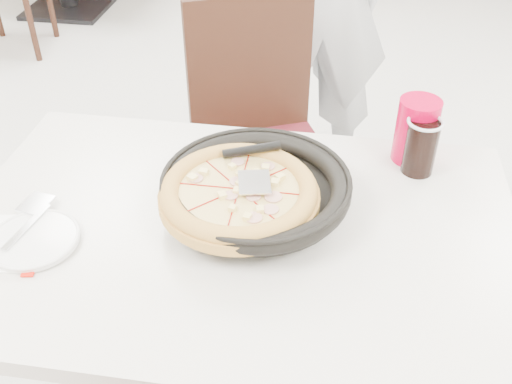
# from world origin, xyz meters

# --- Properties ---
(floor) EXTENTS (7.00, 7.00, 0.00)m
(floor) POSITION_xyz_m (0.00, 0.00, 0.00)
(floor) COLOR #A8A8A4
(floor) RESTS_ON ground
(main_table) EXTENTS (1.23, 0.84, 0.75)m
(main_table) POSITION_xyz_m (-0.20, -0.55, 0.38)
(main_table) COLOR beige
(main_table) RESTS_ON floor
(chair_far) EXTENTS (0.56, 0.56, 0.95)m
(chair_far) POSITION_xyz_m (-0.24, 0.13, 0.47)
(chair_far) COLOR black
(chair_far) RESTS_ON floor
(trivet) EXTENTS (0.12, 0.12, 0.04)m
(trivet) POSITION_xyz_m (-0.17, -0.53, 0.77)
(trivet) COLOR black
(trivet) RESTS_ON main_table
(pizza_pan) EXTENTS (0.39, 0.39, 0.01)m
(pizza_pan) POSITION_xyz_m (-0.17, -0.48, 0.79)
(pizza_pan) COLOR black
(pizza_pan) RESTS_ON trivet
(pizza) EXTENTS (0.35, 0.35, 0.02)m
(pizza) POSITION_xyz_m (-0.20, -0.52, 0.81)
(pizza) COLOR #BF8C3C
(pizza) RESTS_ON pizza_pan
(pizza_server) EXTENTS (0.08, 0.10, 0.00)m
(pizza_server) POSITION_xyz_m (-0.17, -0.51, 0.84)
(pizza_server) COLOR silver
(pizza_server) RESTS_ON pizza
(napkin) EXTENTS (0.20, 0.20, 0.00)m
(napkin) POSITION_xyz_m (-0.66, -0.67, 0.75)
(napkin) COLOR white
(napkin) RESTS_ON main_table
(side_plate) EXTENTS (0.19, 0.19, 0.01)m
(side_plate) POSITION_xyz_m (-0.60, -0.66, 0.76)
(side_plate) COLOR silver
(side_plate) RESTS_ON napkin
(fork) EXTENTS (0.04, 0.15, 0.00)m
(fork) POSITION_xyz_m (-0.63, -0.63, 0.77)
(fork) COLOR silver
(fork) RESTS_ON side_plate
(cola_glass) EXTENTS (0.08, 0.08, 0.13)m
(cola_glass) POSITION_xyz_m (0.19, -0.28, 0.81)
(cola_glass) COLOR black
(cola_glass) RESTS_ON main_table
(red_cup) EXTENTS (0.10, 0.10, 0.16)m
(red_cup) POSITION_xyz_m (0.18, -0.23, 0.83)
(red_cup) COLOR #B7002B
(red_cup) RESTS_ON main_table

